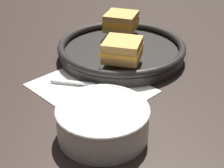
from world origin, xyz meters
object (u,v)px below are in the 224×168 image
sandwich_near_left (122,50)px  spoon (97,85)px  soup_bowl (103,120)px  skillet (121,50)px  sandwich_near_right (121,21)px

sandwich_near_left → spoon: bearing=-93.2°
soup_bowl → spoon: bearing=135.3°
skillet → sandwich_near_right: 0.10m
spoon → sandwich_near_left: (0.00, 0.08, 0.06)m
soup_bowl → spoon: size_ratio=1.14×
sandwich_near_left → skillet: bearing=129.0°
soup_bowl → skillet: soup_bowl is taller
soup_bowl → sandwich_near_left: 0.23m
soup_bowl → sandwich_near_right: (-0.23, 0.35, 0.03)m
sandwich_near_left → soup_bowl: bearing=-60.6°
spoon → soup_bowl: bearing=-73.0°
sandwich_near_right → skillet: bearing=-51.2°
spoon → sandwich_near_right: 0.26m
spoon → skillet: 0.17m
soup_bowl → skillet: 0.33m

